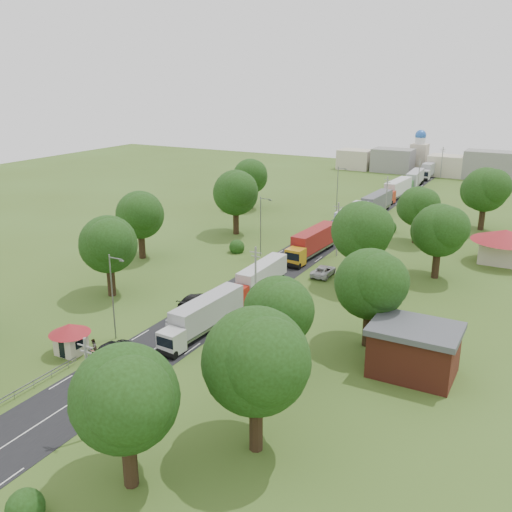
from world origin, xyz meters
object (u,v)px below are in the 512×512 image
Objects in this scene: pedestrian_near at (129,359)px; car_lane_mid at (184,318)px; boom_barrier at (113,358)px; guard_booth at (70,335)px; info_sign at (363,220)px; truck_0 at (203,316)px; car_lane_front at (113,348)px.

car_lane_mid is at bearing 97.38° from pedestrian_near.
boom_barrier is 4.87× the size of pedestrian_near.
pedestrian_near is at bearing 99.94° from car_lane_mid.
guard_booth reaches higher than car_lane_mid.
pedestrian_near is (-4.88, -59.50, -2.05)m from info_sign.
truck_0 reaches higher than boom_barrier.
truck_0 is at bearing 79.85° from pedestrian_near.
truck_0 is (3.73, 11.07, 1.20)m from boom_barrier.
truck_0 reaches higher than pedestrian_near.
car_lane_front is (-1.64, 1.80, -0.09)m from boom_barrier.
boom_barrier is at bearing 136.52° from car_lane_front.
guard_booth is at bearing -175.34° from pedestrian_near.
boom_barrier is 1.95× the size of car_lane_front.
info_sign reaches higher than boom_barrier.
boom_barrier is 11.74m from truck_0.
pedestrian_near is at bearing 162.75° from car_lane_front.
car_lane_front reaches higher than boom_barrier.
guard_booth is 0.89× the size of car_lane_mid.
pedestrian_near is at bearing -94.69° from info_sign.
guard_booth is 14.64m from truck_0.
guard_booth is 13.57m from car_lane_mid.
info_sign reaches higher than truck_0.
car_lane_front is 0.96× the size of car_lane_mid.
car_lane_mid is at bearing 62.68° from guard_booth.
truck_0 is 3.72m from car_lane_mid.
pedestrian_near reaches higher than car_lane_mid.
car_lane_mid is 11.58m from pedestrian_near.
pedestrian_near is at bearing 3.81° from guard_booth.
car_lane_front is at bearing 23.23° from guard_booth.
car_lane_mid is 2.60× the size of pedestrian_near.
car_lane_mid reaches higher than boom_barrier.
guard_booth is (-5.84, -0.00, 1.27)m from boom_barrier.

